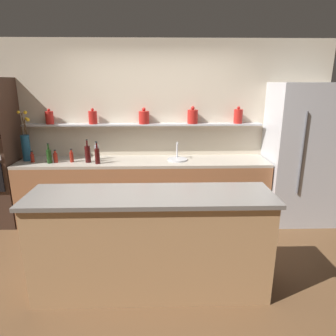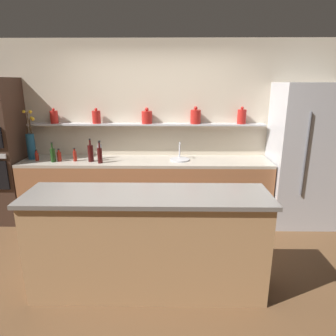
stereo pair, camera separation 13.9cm
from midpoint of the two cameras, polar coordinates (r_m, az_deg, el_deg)
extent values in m
plane|color=brown|center=(3.57, -4.05, -18.25)|extent=(12.00, 12.00, 0.00)
cube|color=beige|center=(4.60, -3.55, 7.20)|extent=(5.20, 0.10, 2.60)
cube|color=#B7B7BC|center=(4.45, -5.62, 8.26)|extent=(3.47, 0.18, 0.02)
cylinder|color=#AD1E19|center=(4.72, -22.45, 8.85)|extent=(0.11, 0.11, 0.18)
sphere|color=#AD1E19|center=(4.71, -22.59, 10.19)|extent=(0.04, 0.04, 0.04)
cylinder|color=#AD1E19|center=(4.54, -14.99, 9.27)|extent=(0.12, 0.12, 0.18)
sphere|color=#AD1E19|center=(4.53, -15.09, 10.69)|extent=(0.04, 0.04, 0.04)
cylinder|color=#AD1E19|center=(4.43, -5.50, 9.56)|extent=(0.15, 0.15, 0.18)
sphere|color=#AD1E19|center=(4.42, -5.54, 11.06)|extent=(0.05, 0.05, 0.05)
cylinder|color=#AD1E19|center=(4.44, 3.81, 9.72)|extent=(0.15, 0.15, 0.20)
sphere|color=#AD1E19|center=(4.43, 3.84, 11.33)|extent=(0.05, 0.05, 0.05)
cylinder|color=#AD1E19|center=(4.55, 12.36, 9.59)|extent=(0.13, 0.13, 0.20)
sphere|color=#AD1E19|center=(4.54, 12.45, 11.14)|extent=(0.04, 0.04, 0.04)
cube|color=#99603D|center=(4.48, -5.47, -4.49)|extent=(3.57, 0.62, 0.88)
cube|color=#ADA393|center=(4.34, -5.64, 1.20)|extent=(3.57, 0.62, 0.04)
cube|color=tan|center=(3.00, -4.53, -14.39)|extent=(2.22, 0.55, 0.98)
cube|color=slate|center=(2.78, -4.77, -5.31)|extent=(2.28, 0.61, 0.04)
cube|color=#B7B7BC|center=(4.69, 23.29, 2.37)|extent=(0.95, 0.70, 2.00)
cylinder|color=#4C4C51|center=(4.28, 23.36, 2.50)|extent=(0.02, 0.02, 1.10)
cylinder|color=navy|center=(4.76, -26.17, 3.46)|extent=(0.12, 0.12, 0.37)
cylinder|color=#4C3319|center=(4.72, -26.83, 7.52)|extent=(0.03, 0.06, 0.31)
sphere|color=yellow|center=(4.73, -27.39, 9.42)|extent=(0.04, 0.04, 0.04)
cylinder|color=#4C3319|center=(4.70, -26.56, 7.52)|extent=(0.01, 0.07, 0.31)
sphere|color=yellow|center=(4.67, -26.35, 9.47)|extent=(0.05, 0.05, 0.05)
cylinder|color=#4C3319|center=(4.70, -26.26, 6.94)|extent=(0.01, 0.03, 0.21)
sphere|color=yellow|center=(4.68, -25.95, 8.27)|extent=(0.05, 0.05, 0.05)
cylinder|color=#4C3319|center=(4.71, -26.44, 7.01)|extent=(0.03, 0.03, 0.22)
sphere|color=yellow|center=(4.72, -26.17, 8.43)|extent=(0.04, 0.04, 0.04)
cylinder|color=#B7B7BC|center=(4.32, 0.88, 1.64)|extent=(0.29, 0.29, 0.02)
cylinder|color=#B7B7BC|center=(4.40, 0.83, 3.50)|extent=(0.02, 0.02, 0.22)
cylinder|color=#B7B7BC|center=(4.32, 0.87, 4.75)|extent=(0.02, 0.12, 0.02)
cylinder|color=maroon|center=(4.64, -25.21, 1.69)|extent=(0.05, 0.05, 0.11)
cylinder|color=maroon|center=(4.63, -25.32, 2.58)|extent=(0.03, 0.03, 0.04)
cylinder|color=black|center=(4.62, -25.35, 2.87)|extent=(0.03, 0.03, 0.01)
cylinder|color=maroon|center=(4.49, -21.47, 1.80)|extent=(0.06, 0.06, 0.13)
cylinder|color=maroon|center=(4.47, -21.58, 2.84)|extent=(0.03, 0.03, 0.04)
cylinder|color=black|center=(4.47, -21.61, 3.14)|extent=(0.03, 0.03, 0.01)
cylinder|color=maroon|center=(4.44, -18.74, 1.96)|extent=(0.05, 0.05, 0.14)
cylinder|color=maroon|center=(4.42, -18.85, 3.07)|extent=(0.03, 0.03, 0.04)
cylinder|color=black|center=(4.41, -18.88, 3.38)|extent=(0.03, 0.03, 0.01)
cylinder|color=#380C0C|center=(4.35, -15.93, 2.54)|extent=(0.08, 0.08, 0.23)
cylinder|color=#380C0C|center=(4.32, -16.09, 4.55)|extent=(0.02, 0.02, 0.08)
cylinder|color=black|center=(4.31, -16.14, 5.17)|extent=(0.03, 0.03, 0.01)
cylinder|color=#193814|center=(4.48, -22.52, 2.03)|extent=(0.07, 0.07, 0.19)
cylinder|color=#193814|center=(4.46, -22.71, 3.70)|extent=(0.02, 0.02, 0.08)
cylinder|color=black|center=(4.45, -22.78, 4.29)|extent=(0.03, 0.03, 0.01)
cylinder|color=#380C0C|center=(4.24, -14.23, 2.17)|extent=(0.07, 0.07, 0.21)
cylinder|color=#380C0C|center=(4.21, -14.37, 4.09)|extent=(0.02, 0.02, 0.08)
cylinder|color=black|center=(4.20, -14.41, 4.72)|extent=(0.03, 0.03, 0.01)
cylinder|color=gray|center=(4.48, -14.28, 2.90)|extent=(0.06, 0.06, 0.21)
cylinder|color=gray|center=(4.46, -14.39, 4.48)|extent=(0.03, 0.03, 0.04)
cylinder|color=black|center=(4.45, -14.42, 4.86)|extent=(0.03, 0.03, 0.01)
camera|label=1|loc=(0.07, -91.13, -0.33)|focal=32.00mm
camera|label=2|loc=(0.07, 88.87, 0.33)|focal=32.00mm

